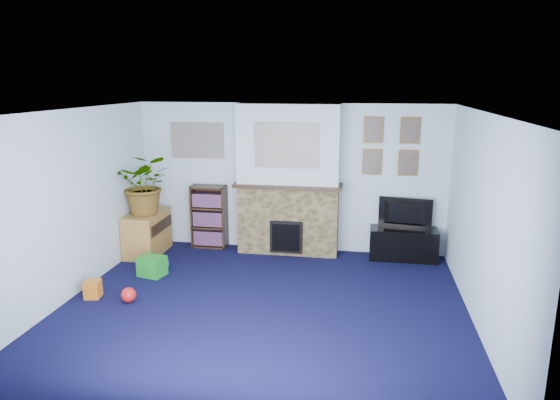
% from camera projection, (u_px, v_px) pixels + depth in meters
% --- Properties ---
extents(floor, '(5.00, 4.50, 0.01)m').
position_uv_depth(floor, '(263.00, 306.00, 6.24)').
color(floor, black).
rests_on(floor, ground).
extents(ceiling, '(5.00, 4.50, 0.01)m').
position_uv_depth(ceiling, '(262.00, 111.00, 5.68)').
color(ceiling, white).
rests_on(ceiling, wall_back).
extents(wall_back, '(5.00, 0.04, 2.40)m').
position_uv_depth(wall_back, '(290.00, 178.00, 8.11)').
color(wall_back, silver).
rests_on(wall_back, ground).
extents(wall_front, '(5.00, 0.04, 2.40)m').
position_uv_depth(wall_front, '(204.00, 288.00, 3.80)').
color(wall_front, silver).
rests_on(wall_front, ground).
extents(wall_left, '(0.04, 4.50, 2.40)m').
position_uv_depth(wall_left, '(71.00, 205.00, 6.36)').
color(wall_left, silver).
rests_on(wall_left, ground).
extents(wall_right, '(0.04, 4.50, 2.40)m').
position_uv_depth(wall_right, '(482.00, 223.00, 5.55)').
color(wall_right, silver).
rests_on(wall_right, ground).
extents(chimney_breast, '(1.72, 0.50, 2.40)m').
position_uv_depth(chimney_breast, '(288.00, 181.00, 7.92)').
color(chimney_breast, brown).
rests_on(chimney_breast, ground).
extents(collage_main, '(1.00, 0.03, 0.68)m').
position_uv_depth(collage_main, '(286.00, 146.00, 7.58)').
color(collage_main, gray).
rests_on(collage_main, chimney_breast).
extents(collage_left, '(0.90, 0.03, 0.58)m').
position_uv_depth(collage_left, '(197.00, 140.00, 8.22)').
color(collage_left, gray).
rests_on(collage_left, wall_back).
extents(portrait_tl, '(0.30, 0.03, 0.40)m').
position_uv_depth(portrait_tl, '(373.00, 130.00, 7.70)').
color(portrait_tl, brown).
rests_on(portrait_tl, wall_back).
extents(portrait_tr, '(0.30, 0.03, 0.40)m').
position_uv_depth(portrait_tr, '(410.00, 130.00, 7.61)').
color(portrait_tr, brown).
rests_on(portrait_tr, wall_back).
extents(portrait_bl, '(0.30, 0.03, 0.40)m').
position_uv_depth(portrait_bl, '(372.00, 162.00, 7.81)').
color(portrait_bl, brown).
rests_on(portrait_bl, wall_back).
extents(portrait_br, '(0.30, 0.03, 0.40)m').
position_uv_depth(portrait_br, '(408.00, 163.00, 7.72)').
color(portrait_br, brown).
rests_on(portrait_br, wall_back).
extents(tv_stand, '(1.04, 0.44, 0.49)m').
position_uv_depth(tv_stand, '(403.00, 245.00, 7.83)').
color(tv_stand, black).
rests_on(tv_stand, ground).
extents(television, '(0.83, 0.23, 0.47)m').
position_uv_depth(television, '(405.00, 214.00, 7.74)').
color(television, black).
rests_on(television, tv_stand).
extents(bookshelf, '(0.58, 0.28, 1.05)m').
position_uv_depth(bookshelf, '(209.00, 218.00, 8.36)').
color(bookshelf, black).
rests_on(bookshelf, ground).
extents(sideboard, '(0.49, 0.88, 0.68)m').
position_uv_depth(sideboard, '(147.00, 233.00, 8.05)').
color(sideboard, '#A77835').
rests_on(sideboard, ground).
extents(potted_plant, '(1.01, 0.93, 0.96)m').
position_uv_depth(potted_plant, '(146.00, 184.00, 7.81)').
color(potted_plant, '#26661E').
rests_on(potted_plant, sideboard).
extents(mantel_clock, '(0.09, 0.06, 0.13)m').
position_uv_depth(mantel_clock, '(280.00, 179.00, 7.89)').
color(mantel_clock, gold).
rests_on(mantel_clock, chimney_breast).
extents(mantel_candle, '(0.05, 0.05, 0.16)m').
position_uv_depth(mantel_candle, '(306.00, 180.00, 7.82)').
color(mantel_candle, '#B2BFC6').
rests_on(mantel_candle, chimney_breast).
extents(mantel_teddy, '(0.14, 0.14, 0.14)m').
position_uv_depth(mantel_teddy, '(250.00, 179.00, 7.97)').
color(mantel_teddy, gray).
rests_on(mantel_teddy, chimney_breast).
extents(mantel_can, '(0.06, 0.06, 0.11)m').
position_uv_depth(mantel_can, '(329.00, 182.00, 7.77)').
color(mantel_can, orange).
rests_on(mantel_can, chimney_breast).
extents(green_crate, '(0.41, 0.36, 0.28)m').
position_uv_depth(green_crate, '(152.00, 266.00, 7.18)').
color(green_crate, '#198C26').
rests_on(green_crate, ground).
extents(toy_ball, '(0.19, 0.19, 0.19)m').
position_uv_depth(toy_ball, '(128.00, 295.00, 6.32)').
color(toy_ball, red).
rests_on(toy_ball, ground).
extents(toy_block, '(0.22, 0.22, 0.23)m').
position_uv_depth(toy_block, '(93.00, 289.00, 6.45)').
color(toy_block, orange).
rests_on(toy_block, ground).
extents(toy_tube, '(0.28, 0.12, 0.16)m').
position_uv_depth(toy_tube, '(159.00, 264.00, 7.47)').
color(toy_tube, blue).
rests_on(toy_tube, ground).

